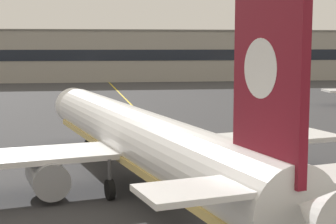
% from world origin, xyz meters
% --- Properties ---
extents(taxiway_centreline, '(7.74, 179.86, 0.01)m').
position_xyz_m(taxiway_centreline, '(0.00, 30.00, 0.00)').
color(taxiway_centreline, yellow).
rests_on(taxiway_centreline, ground).
extents(airliner_foreground, '(32.19, 40.91, 11.65)m').
position_xyz_m(airliner_foreground, '(-4.16, 8.28, 3.37)').
color(airliner_foreground, white).
rests_on(airliner_foreground, ground).
extents(safety_cone_by_nose_gear, '(0.44, 0.44, 0.55)m').
position_xyz_m(safety_cone_by_nose_gear, '(-2.27, 23.91, 0.26)').
color(safety_cone_by_nose_gear, orange).
rests_on(safety_cone_by_nose_gear, ground).
extents(terminal_building, '(141.76, 12.40, 13.52)m').
position_xyz_m(terminal_building, '(-1.67, 117.32, 6.77)').
color(terminal_building, '#9E998E').
rests_on(terminal_building, ground).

